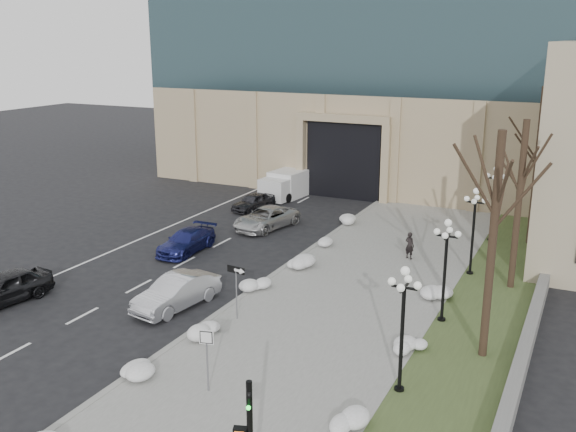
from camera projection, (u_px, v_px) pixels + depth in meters
name	position (u px, v px, depth m)	size (l,w,h in m)	color
ground	(102.00, 420.00, 21.14)	(160.00, 160.00, 0.00)	black
sidewalk	(352.00, 291.00, 31.76)	(9.00, 40.00, 0.12)	#959690
curb	(271.00, 277.00, 33.66)	(0.30, 40.00, 0.14)	#959690
grass_strip	(486.00, 315.00, 29.01)	(4.00, 40.00, 0.10)	#3B4B25
stone_wall	(539.00, 301.00, 29.81)	(0.50, 30.00, 0.70)	slate
car_a	(5.00, 288.00, 30.32)	(1.83, 4.53, 1.55)	black
car_b	(176.00, 292.00, 29.79)	(1.61, 4.61, 1.52)	#B8BAC0
car_c	(186.00, 241.00, 37.61)	(1.84, 4.52, 1.31)	navy
car_d	(266.00, 218.00, 42.27)	(2.32, 5.02, 1.40)	#B4B4B4
car_e	(254.00, 202.00, 46.77)	(1.49, 3.70, 1.26)	#2C2C31
pedestrian	(410.00, 245.00, 36.10)	(0.57, 0.37, 1.55)	black
box_truck	(292.00, 183.00, 51.20)	(2.88, 6.69, 2.06)	silver
one_way_sign	(239.00, 277.00, 27.90)	(0.96, 0.29, 2.58)	slate
keep_sign	(207.00, 347.00, 22.26)	(0.52, 0.18, 2.45)	slate
snow_clump_b	(138.00, 368.00, 23.88)	(1.10, 1.60, 0.36)	white
snow_clump_c	(200.00, 331.00, 26.86)	(1.10, 1.60, 0.36)	white
snow_clump_d	(253.00, 287.00, 31.72)	(1.10, 1.60, 0.36)	white
snow_clump_e	(295.00, 264.00, 34.83)	(1.10, 1.60, 0.36)	white
snow_clump_f	(328.00, 242.00, 38.72)	(1.10, 1.60, 0.36)	white
snow_clump_g	(352.00, 221.00, 43.16)	(1.10, 1.60, 0.36)	white
snow_clump_h	(350.00, 422.00, 20.51)	(1.10, 1.60, 0.36)	white
snow_clump_i	(408.00, 347.00, 25.54)	(1.10, 1.60, 0.36)	white
snow_clump_j	(436.00, 293.00, 30.93)	(1.10, 1.60, 0.36)	white
lamppost_a	(403.00, 313.00, 21.99)	(1.18, 1.18, 4.76)	black
lamppost_b	(446.00, 257.00, 27.62)	(1.18, 1.18, 4.76)	black
lamppost_c	(474.00, 220.00, 33.25)	(1.18, 1.18, 4.76)	black
lamppost_d	(494.00, 193.00, 38.87)	(1.18, 1.18, 4.76)	black
tree_near	(495.00, 215.00, 23.79)	(3.20, 3.20, 9.00)	black
tree_mid	(521.00, 182.00, 30.80)	(3.20, 3.20, 8.50)	black
tree_far	(539.00, 144.00, 37.55)	(3.20, 3.20, 9.50)	black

